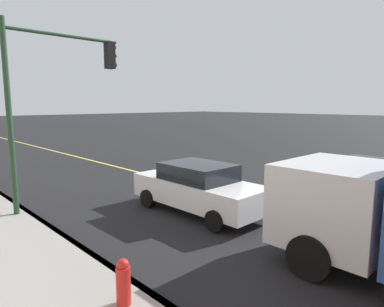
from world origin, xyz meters
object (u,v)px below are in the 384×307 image
at_px(car_tan, 373,180).
at_px(traffic_light_mast, 55,86).
at_px(fire_hydrant, 124,286).
at_px(car_white, 198,187).

height_order(car_tan, traffic_light_mast, traffic_light_mast).
xyz_separation_m(car_tan, traffic_light_mast, (6.68, 8.41, 3.21)).
height_order(car_tan, fire_hydrant, car_tan).
xyz_separation_m(traffic_light_mast, fire_hydrant, (-6.20, 1.56, -3.51)).
height_order(car_white, fire_hydrant, car_white).
distance_m(traffic_light_mast, fire_hydrant, 7.29).
bearing_deg(car_tan, traffic_light_mast, 51.56).
bearing_deg(car_white, car_tan, -121.99).
bearing_deg(fire_hydrant, car_tan, -92.76).
distance_m(car_white, car_tan, 6.35).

